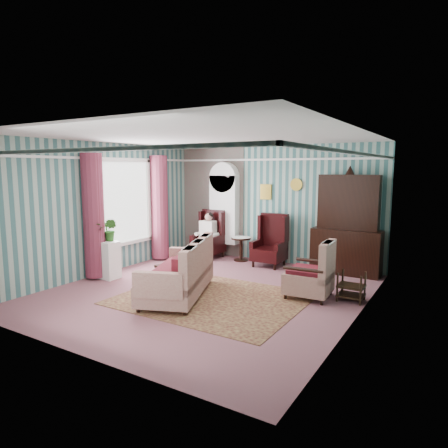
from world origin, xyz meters
The scene contains 17 objects.
floor centered at (0.00, 0.00, 0.00)m, with size 6.00×6.00×0.00m, color #874E54.
room_shell centered at (-0.62, 0.18, 2.01)m, with size 5.53×6.02×2.91m.
bookcase centered at (-1.35, 2.84, 1.12)m, with size 0.80×0.28×2.24m, color silver.
dresser_hutch centered at (1.90, 2.72, 1.18)m, with size 1.50×0.56×2.36m, color black.
wingback_left centered at (-1.60, 2.45, 0.62)m, with size 0.76×0.80×1.25m, color black.
wingback_right centered at (0.15, 2.45, 0.62)m, with size 0.76×0.80×1.25m, color black.
seated_woman centered at (-1.60, 2.45, 0.59)m, with size 0.44×0.40×1.18m, color white, non-canonical shape.
round_side_table centered at (-0.70, 2.60, 0.30)m, with size 0.50×0.50×0.60m, color black.
nest_table centered at (2.47, 0.90, 0.27)m, with size 0.45×0.38×0.54m, color black.
plant_stand centered at (-2.40, -0.30, 0.40)m, with size 0.55×0.35×0.80m, color white.
rug centered at (0.30, -0.30, 0.01)m, with size 3.20×2.60×0.01m, color #4C191D.
sofa centered at (-0.33, -0.50, 0.47)m, with size 2.12×1.04×0.95m, color #BCAA92.
floral_armchair centered at (1.75, 0.71, 0.52)m, with size 0.87×0.77×1.04m, color beige.
coffee_table centered at (-0.58, -0.15, 0.22)m, with size 0.93×0.46×0.44m, color black.
potted_plant_a centered at (-2.45, -0.44, 1.01)m, with size 0.38×0.33×0.42m, color #255219.
potted_plant_b centered at (-2.29, -0.24, 1.04)m, with size 0.27×0.22×0.49m, color #26591B.
potted_plant_c centered at (-2.46, -0.21, 1.00)m, with size 0.22×0.22×0.39m, color #244917.
Camera 1 is at (4.09, -6.12, 2.34)m, focal length 32.00 mm.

